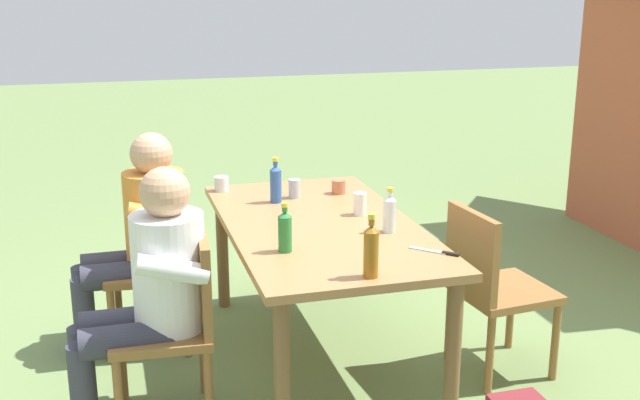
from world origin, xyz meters
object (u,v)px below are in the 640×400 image
(chair_far_right, at_px, (491,283))
(cup_glass, at_px, (221,184))
(chair_near_left, at_px, (163,259))
(bottle_clear, at_px, (389,213))
(cup_terracotta, at_px, (338,187))
(bottle_blue, at_px, (276,183))
(person_in_plaid_shirt, at_px, (151,285))
(bottle_amber, at_px, (371,250))
(cup_white, at_px, (360,204))
(person_in_white_shirt, at_px, (141,231))
(cup_steel, at_px, (294,189))
(table_knife, at_px, (438,252))
(bottle_green, at_px, (285,231))
(chair_near_right, at_px, (179,318))
(dining_table, at_px, (320,238))

(chair_far_right, bearing_deg, cup_glass, -134.96)
(chair_near_left, xyz_separation_m, chair_far_right, (0.79, 1.54, 0.00))
(bottle_clear, height_order, cup_terracotta, bottle_clear)
(chair_near_left, xyz_separation_m, bottle_blue, (-0.04, 0.63, 0.37))
(bottle_clear, bearing_deg, person_in_plaid_shirt, -82.27)
(chair_far_right, height_order, cup_glass, chair_far_right)
(bottle_amber, bearing_deg, cup_white, 164.29)
(cup_white, bearing_deg, person_in_white_shirt, -105.85)
(cup_white, bearing_deg, cup_steel, -148.78)
(cup_terracotta, xyz_separation_m, cup_glass, (-0.24, -0.64, 0.00))
(chair_far_right, height_order, cup_white, chair_far_right)
(cup_white, relative_size, table_knife, 0.65)
(bottle_green, bearing_deg, bottle_clear, 103.97)
(bottle_clear, height_order, cup_glass, bottle_clear)
(bottle_amber, relative_size, bottle_clear, 1.23)
(chair_near_right, height_order, person_in_white_shirt, person_in_white_shirt)
(chair_far_right, distance_m, cup_steel, 1.22)
(chair_far_right, bearing_deg, person_in_white_shirt, -115.80)
(bottle_blue, xyz_separation_m, bottle_amber, (1.21, 0.13, 0.01))
(person_in_white_shirt, bearing_deg, chair_near_right, 7.84)
(dining_table, bearing_deg, table_knife, 34.01)
(cup_glass, distance_m, table_knife, 1.54)
(chair_near_right, relative_size, cup_glass, 10.23)
(dining_table, bearing_deg, cup_glass, -152.79)
(bottle_amber, distance_m, table_knife, 0.45)
(person_in_white_shirt, height_order, bottle_amber, person_in_white_shirt)
(chair_far_right, relative_size, cup_glass, 10.23)
(cup_steel, bearing_deg, bottle_green, -16.67)
(bottle_amber, bearing_deg, chair_near_left, -146.58)
(cup_terracotta, height_order, table_knife, cup_terracotta)
(table_knife, bearing_deg, bottle_clear, -162.90)
(bottle_blue, bearing_deg, bottle_clear, 32.21)
(bottle_green, relative_size, cup_terracotta, 2.86)
(person_in_plaid_shirt, distance_m, cup_glass, 1.25)
(bottle_amber, distance_m, cup_terracotta, 1.31)
(chair_near_left, xyz_separation_m, cup_white, (0.31, 1.01, 0.32))
(chair_near_left, distance_m, cup_terracotta, 1.07)
(dining_table, distance_m, bottle_green, 0.50)
(cup_glass, height_order, table_knife, cup_glass)
(chair_far_right, height_order, cup_steel, chair_far_right)
(person_in_plaid_shirt, xyz_separation_m, cup_steel, (-0.88, 0.87, 0.14))
(chair_near_right, bearing_deg, chair_far_right, 89.91)
(person_in_white_shirt, bearing_deg, cup_steel, 96.39)
(chair_far_right, height_order, person_in_plaid_shirt, person_in_plaid_shirt)
(cup_white, distance_m, table_knife, 0.68)
(person_in_plaid_shirt, distance_m, table_knife, 1.29)
(bottle_green, bearing_deg, chair_near_right, -87.12)
(dining_table, bearing_deg, bottle_blue, -162.78)
(bottle_amber, xyz_separation_m, table_knife, (-0.20, 0.39, -0.11))
(cup_terracotta, relative_size, cup_white, 0.67)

